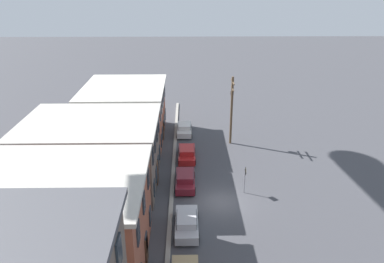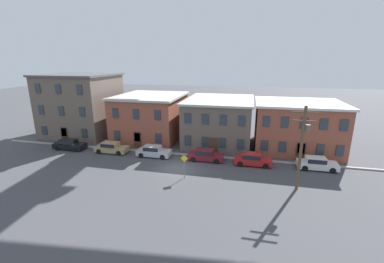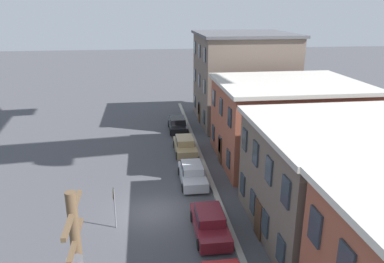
# 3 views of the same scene
# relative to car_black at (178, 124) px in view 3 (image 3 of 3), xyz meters

# --- Properties ---
(ground_plane) EXTENTS (200.00, 200.00, 0.00)m
(ground_plane) POSITION_rel_car_black_xyz_m (16.70, -3.19, -0.75)
(ground_plane) COLOR #424247
(kerb_strip) EXTENTS (56.00, 0.36, 0.16)m
(kerb_strip) POSITION_rel_car_black_xyz_m (16.70, 1.31, -0.67)
(kerb_strip) COLOR #9E998E
(kerb_strip) RESTS_ON ground_plane
(apartment_corner) EXTENTS (11.06, 10.31, 10.04)m
(apartment_corner) POSITION_rel_car_black_xyz_m (-2.90, 7.71, 4.29)
(apartment_corner) COLOR #66564C
(apartment_corner) RESTS_ON ground_plane
(apartment_midblock) EXTENTS (10.00, 11.71, 6.89)m
(apartment_midblock) POSITION_rel_car_black_xyz_m (9.16, 8.41, 2.71)
(apartment_midblock) COLOR brown
(apartment_midblock) RESTS_ON ground_plane
(apartment_far) EXTENTS (10.00, 12.47, 6.58)m
(apartment_far) POSITION_rel_car_black_xyz_m (20.16, 8.78, 2.55)
(apartment_far) COLOR #66564C
(apartment_far) RESTS_ON ground_plane
(car_black) EXTENTS (4.40, 1.92, 1.43)m
(car_black) POSITION_rel_car_black_xyz_m (0.00, 0.00, 0.00)
(car_black) COLOR black
(car_black) RESTS_ON ground_plane
(car_tan) EXTENTS (4.40, 1.92, 1.43)m
(car_tan) POSITION_rel_car_black_xyz_m (6.51, 0.05, 0.00)
(car_tan) COLOR tan
(car_tan) RESTS_ON ground_plane
(car_silver) EXTENTS (4.40, 1.92, 1.43)m
(car_silver) POSITION_rel_car_black_xyz_m (12.66, -0.07, 0.00)
(car_silver) COLOR #B7B7BC
(car_silver) RESTS_ON ground_plane
(car_maroon) EXTENTS (4.40, 1.92, 1.43)m
(car_maroon) POSITION_rel_car_black_xyz_m (19.50, 0.06, 0.00)
(car_maroon) COLOR maroon
(car_maroon) RESTS_ON ground_plane
(caution_sign) EXTENTS (0.87, 0.08, 2.70)m
(caution_sign) POSITION_rel_car_black_xyz_m (18.21, -5.47, 1.03)
(caution_sign) COLOR slate
(caution_sign) RESTS_ON ground_plane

